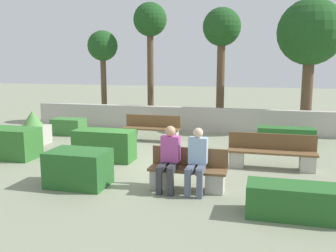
{
  "coord_description": "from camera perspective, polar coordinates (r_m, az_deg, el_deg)",
  "views": [
    {
      "loc": [
        2.96,
        -9.26,
        2.65
      ],
      "look_at": [
        0.44,
        0.5,
        0.9
      ],
      "focal_mm": 40.0,
      "sensor_mm": 36.0,
      "label": 1
    }
  ],
  "objects": [
    {
      "name": "ground_plane",
      "position": [
        10.07,
        -3.17,
        -5.41
      ],
      "size": [
        60.0,
        60.0,
        0.0
      ],
      "primitive_type": "plane",
      "color": "gray"
    },
    {
      "name": "perimeter_wall",
      "position": [
        14.4,
        2.42,
        1.08
      ],
      "size": [
        12.26,
        0.3,
        0.91
      ],
      "color": "#B7B2A8",
      "rests_on": "ground_plane"
    },
    {
      "name": "bench_front",
      "position": [
        7.89,
        3.01,
        -7.36
      ],
      "size": [
        1.63,
        0.48,
        0.85
      ],
      "color": "brown",
      "rests_on": "ground_plane"
    },
    {
      "name": "bench_left_side",
      "position": [
        9.71,
        15.49,
        -4.28
      ],
      "size": [
        2.17,
        0.49,
        0.85
      ],
      "rotation": [
        0.0,
        0.0,
        -0.19
      ],
      "color": "brown",
      "rests_on": "ground_plane"
    },
    {
      "name": "bench_right_side",
      "position": [
        12.59,
        -2.54,
        -0.78
      ],
      "size": [
        1.92,
        0.49,
        0.85
      ],
      "rotation": [
        0.0,
        0.0,
        -0.15
      ],
      "color": "brown",
      "rests_on": "ground_plane"
    },
    {
      "name": "person_seated_man",
      "position": [
        7.61,
        4.42,
        -4.83
      ],
      "size": [
        0.38,
        0.64,
        1.32
      ],
      "color": "#515B70",
      "rests_on": "ground_plane"
    },
    {
      "name": "person_seated_woman",
      "position": [
        7.73,
        0.17,
        -4.48
      ],
      "size": [
        0.38,
        0.64,
        1.33
      ],
      "color": "#333338",
      "rests_on": "ground_plane"
    },
    {
      "name": "hedge_block_near_left",
      "position": [
        11.32,
        -23.45,
        -2.36
      ],
      "size": [
        1.77,
        0.86,
        0.83
      ],
      "color": "#33702D",
      "rests_on": "ground_plane"
    },
    {
      "name": "hedge_block_near_right",
      "position": [
        14.16,
        -14.91,
        -0.07
      ],
      "size": [
        1.13,
        0.7,
        0.58
      ],
      "color": "#3D7A38",
      "rests_on": "ground_plane"
    },
    {
      "name": "hedge_block_mid_left",
      "position": [
        6.89,
        19.47,
        -10.8
      ],
      "size": [
        1.8,
        0.67,
        0.57
      ],
      "color": "#286028",
      "rests_on": "ground_plane"
    },
    {
      "name": "hedge_block_mid_right",
      "position": [
        8.3,
        -13.47,
        -6.27
      ],
      "size": [
        1.27,
        0.88,
        0.77
      ],
      "color": "#286028",
      "rests_on": "ground_plane"
    },
    {
      "name": "hedge_block_far_left",
      "position": [
        12.59,
        17.51,
        -1.47
      ],
      "size": [
        1.78,
        0.62,
        0.55
      ],
      "color": "#286028",
      "rests_on": "ground_plane"
    },
    {
      "name": "hedge_block_far_right",
      "position": [
        10.27,
        -9.67,
        -2.88
      ],
      "size": [
        1.61,
        0.7,
        0.83
      ],
      "color": "#33702D",
      "rests_on": "ground_plane"
    },
    {
      "name": "planter_corner_left",
      "position": [
        12.8,
        -19.85,
        -0.47
      ],
      "size": [
        0.84,
        0.84,
        1.09
      ],
      "color": "#B7B2A8",
      "rests_on": "ground_plane"
    },
    {
      "name": "tree_leftmost",
      "position": [
        16.58,
        -9.92,
        11.49
      ],
      "size": [
        1.29,
        1.29,
        3.95
      ],
      "color": "brown",
      "rests_on": "ground_plane"
    },
    {
      "name": "tree_center_left",
      "position": [
        16.38,
        -2.75,
        15.13
      ],
      "size": [
        1.42,
        1.42,
        5.1
      ],
      "color": "brown",
      "rests_on": "ground_plane"
    },
    {
      "name": "tree_center_right",
      "position": [
        15.6,
        8.18,
        13.97
      ],
      "size": [
        1.53,
        1.53,
        4.77
      ],
      "color": "brown",
      "rests_on": "ground_plane"
    },
    {
      "name": "tree_rightmost",
      "position": [
        15.16,
        20.89,
        12.96
      ],
      "size": [
        2.44,
        2.44,
        4.93
      ],
      "color": "brown",
      "rests_on": "ground_plane"
    }
  ]
}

